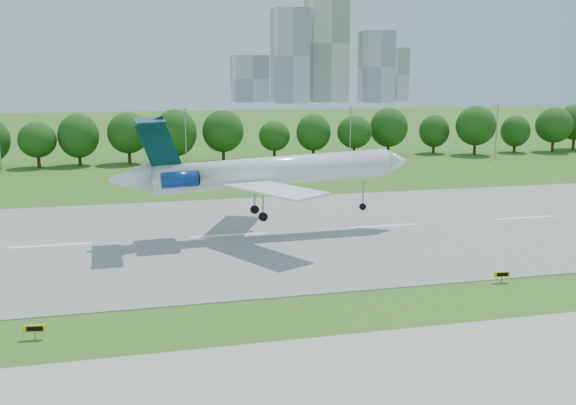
# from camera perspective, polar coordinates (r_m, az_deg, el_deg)

# --- Properties ---
(ground) EXTENTS (600.00, 600.00, 0.00)m
(ground) POSITION_cam_1_polar(r_m,az_deg,el_deg) (60.22, 17.72, -7.43)
(ground) COLOR #35641A
(ground) RESTS_ON ground
(runway) EXTENTS (400.00, 45.00, 0.08)m
(runway) POSITION_cam_1_polar(r_m,az_deg,el_deg) (81.68, 8.64, -2.11)
(runway) COLOR gray
(runway) RESTS_ON ground
(tree_line) EXTENTS (288.40, 8.40, 10.40)m
(tree_line) POSITION_cam_1_polar(r_m,az_deg,el_deg) (144.25, -1.43, 6.27)
(tree_line) COLOR #382314
(tree_line) RESTS_ON ground
(light_poles) EXTENTS (175.90, 0.25, 12.19)m
(light_poles) POSITION_cam_1_polar(r_m,az_deg,el_deg) (133.97, -1.56, 5.95)
(light_poles) COLOR gray
(light_poles) RESTS_ON ground
(skyline) EXTENTS (127.00, 52.00, 80.00)m
(skyline) POSITION_cam_1_polar(r_m,az_deg,el_deg) (458.21, 2.98, 12.72)
(skyline) COLOR #B2B2B7
(skyline) RESTS_ON ground
(airliner) EXTENTS (36.53, 26.61, 12.27)m
(airliner) POSITION_cam_1_polar(r_m,az_deg,el_deg) (75.55, -2.57, 2.83)
(airliner) COLOR white
(airliner) RESTS_ON ground
(taxi_sign_left) EXTENTS (1.57, 0.37, 1.10)m
(taxi_sign_left) POSITION_cam_1_polar(r_m,az_deg,el_deg) (50.49, -21.61, -10.38)
(taxi_sign_left) COLOR gray
(taxi_sign_left) RESTS_ON ground
(taxi_sign_centre) EXTENTS (1.52, 0.29, 1.06)m
(taxi_sign_centre) POSITION_cam_1_polar(r_m,az_deg,el_deg) (62.34, 18.48, -6.09)
(taxi_sign_centre) COLOR gray
(taxi_sign_centre) RESTS_ON ground
(service_vehicle_b) EXTENTS (4.32, 2.58, 1.38)m
(service_vehicle_b) POSITION_cam_1_polar(r_m,az_deg,el_deg) (132.24, -4.12, 3.39)
(service_vehicle_b) COLOR silver
(service_vehicle_b) RESTS_ON ground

